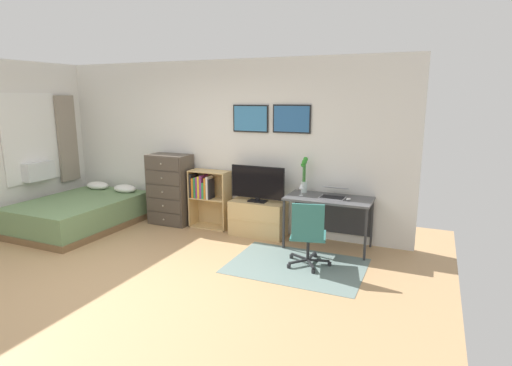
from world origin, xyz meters
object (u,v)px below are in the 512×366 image
Objects in this scene: television at (258,184)px; computer_mouse at (348,199)px; dresser at (170,189)px; bamboo_vase at (304,174)px; tv_stand at (258,218)px; bed at (81,213)px; laptop at (334,193)px; office_chair at (308,233)px; wine_glass at (301,186)px; bookshelf at (207,193)px; desk at (330,205)px.

television is 1.42m from computer_mouse.
dresser is 2.36m from bamboo_vase.
bed is at bearing -164.33° from tv_stand.
television is (-0.00, -0.02, 0.55)m from tv_stand.
laptop is at bearing 11.00° from bed.
office_chair is (3.93, -0.09, 0.22)m from bed.
television is 0.74m from bamboo_vase.
computer_mouse is (0.23, -0.11, -0.04)m from laptop.
bed is 3.71m from wine_glass.
computer_mouse reaches higher than tv_stand.
television reaches higher than laptop.
bamboo_vase is at bearing 7.63° from television.
bamboo_vase is (2.32, 0.09, 0.42)m from dresser.
bed is 2.97m from tv_stand.
bed is 2.11× the size of bookshelf.
bookshelf is 2.37m from computer_mouse.
dresser is 2.24× the size of bamboo_vase.
laptop is 0.26m from computer_mouse.
bookshelf reaches higher than bed.
office_chair is at bearing -25.20° from bookshelf.
dresser reaches higher than office_chair.
tv_stand is 0.96m from wine_glass.
computer_mouse is (2.35, -0.20, 0.19)m from bookshelf.
computer_mouse is 0.69m from wine_glass.
television is 1.15m from desk.
dresser is 1.38× the size of tv_stand.
television reaches higher than computer_mouse.
bamboo_vase is at bearing 166.87° from desk.
computer_mouse is at bearing -0.29° from wine_glass.
laptop is at bearing -0.51° from dresser.
dresser is at bearing 176.83° from wine_glass.
bookshelf is 9.17× the size of computer_mouse.
bookshelf is at bearing 141.66° from office_chair.
tv_stand is at bearing -3.01° from bookshelf.
wine_glass reaches higher than bed.
computer_mouse reaches higher than bed.
television is at bearing -90.00° from tv_stand.
television is 0.73× the size of desk.
wine_glass reaches higher than office_chair.
computer_mouse is at bearing 52.21° from office_chair.
bookshelf is (0.67, 0.06, -0.02)m from dresser.
bookshelf reaches higher than desk.
desk is 0.49m from wine_glass.
wine_glass is at bearing -3.17° from dresser.
dresser is 1.24× the size of bookshelf.
computer_mouse is 0.78m from bamboo_vase.
bookshelf is 5.30× the size of wine_glass.
laptop is at bearing -15.26° from desk.
bed is 3.75m from bamboo_vase.
computer_mouse is at bearing -5.10° from television.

